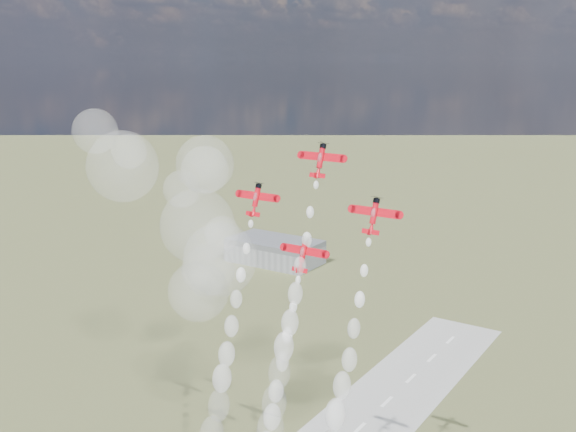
# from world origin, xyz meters

# --- Properties ---
(hangar) EXTENTS (50.00, 28.00, 13.00)m
(hangar) POSITION_xyz_m (-120.00, 180.00, 6.50)
(hangar) COLOR gray
(hangar) RESTS_ON ground
(plane_lead) EXTENTS (10.45, 4.56, 7.19)m
(plane_lead) POSITION_xyz_m (12.68, 3.21, 90.34)
(plane_lead) COLOR red
(plane_lead) RESTS_ON ground
(plane_left) EXTENTS (10.45, 4.56, 7.19)m
(plane_left) POSITION_xyz_m (-1.71, -0.20, 80.87)
(plane_left) COLOR red
(plane_left) RESTS_ON ground
(plane_right) EXTENTS (10.45, 4.56, 7.19)m
(plane_right) POSITION_xyz_m (27.06, -0.20, 80.87)
(plane_right) COLOR red
(plane_right) RESTS_ON ground
(plane_slot) EXTENTS (10.45, 4.56, 7.19)m
(plane_slot) POSITION_xyz_m (12.68, -3.60, 71.39)
(plane_slot) COLOR red
(plane_slot) RESTS_ON ground
(smoke_trail_lead) EXTENTS (5.18, 20.16, 51.58)m
(smoke_trail_lead) POSITION_xyz_m (12.53, -12.41, 46.82)
(smoke_trail_lead) COLOR white
(smoke_trail_lead) RESTS_ON plane_lead
(smoke_trail_left) EXTENTS (5.18, 20.64, 51.38)m
(smoke_trail_left) POSITION_xyz_m (-1.52, -15.95, 37.17)
(smoke_trail_left) COLOR white
(smoke_trail_left) RESTS_ON plane_left
(drifted_smoke_cloud) EXTENTS (63.04, 39.72, 55.40)m
(drifted_smoke_cloud) POSITION_xyz_m (-46.06, 23.71, 68.43)
(drifted_smoke_cloud) COLOR white
(drifted_smoke_cloud) RESTS_ON ground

